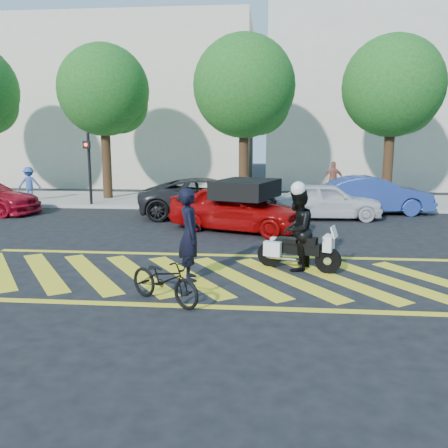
# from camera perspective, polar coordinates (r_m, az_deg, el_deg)

# --- Properties ---
(ground) EXTENTS (90.00, 90.00, 0.00)m
(ground) POSITION_cam_1_polar(r_m,az_deg,el_deg) (10.51, -1.21, -6.32)
(ground) COLOR black
(ground) RESTS_ON ground
(sidewalk) EXTENTS (60.00, 5.00, 0.15)m
(sidewalk) POSITION_cam_1_polar(r_m,az_deg,el_deg) (22.23, 2.32, 2.80)
(sidewalk) COLOR #9E998E
(sidewalk) RESTS_ON ground
(crosswalk) EXTENTS (12.33, 4.00, 0.01)m
(crosswalk) POSITION_cam_1_polar(r_m,az_deg,el_deg) (10.51, -1.42, -6.29)
(crosswalk) COLOR yellow
(crosswalk) RESTS_ON ground
(building_left) EXTENTS (16.00, 8.00, 10.00)m
(building_left) POSITION_cam_1_polar(r_m,az_deg,el_deg) (32.38, -11.41, 13.74)
(building_left) COLOR beige
(building_left) RESTS_ON ground
(building_right) EXTENTS (16.00, 8.00, 11.00)m
(building_right) POSITION_cam_1_polar(r_m,az_deg,el_deg) (32.07, 20.14, 14.25)
(building_right) COLOR beige
(building_right) RESTS_ON ground
(tree_left) EXTENTS (4.20, 4.20, 7.26)m
(tree_left) POSITION_cam_1_polar(r_m,az_deg,el_deg) (23.39, -13.92, 14.97)
(tree_left) COLOR black
(tree_left) RESTS_ON ground
(tree_center) EXTENTS (4.60, 4.60, 7.56)m
(tree_center) POSITION_cam_1_polar(r_m,az_deg,el_deg) (22.18, 2.78, 15.79)
(tree_center) COLOR black
(tree_center) RESTS_ON ground
(tree_right) EXTENTS (4.40, 4.40, 7.41)m
(tree_right) POSITION_cam_1_polar(r_m,az_deg,el_deg) (22.82, 19.90, 14.92)
(tree_right) COLOR black
(tree_right) RESTS_ON ground
(signal_pole) EXTENTS (0.28, 0.43, 3.20)m
(signal_pole) POSITION_cam_1_polar(r_m,az_deg,el_deg) (21.20, -15.96, 7.05)
(signal_pole) COLOR black
(signal_pole) RESTS_ON ground
(officer_bike) EXTENTS (0.64, 0.82, 1.98)m
(officer_bike) POSITION_cam_1_polar(r_m,az_deg,el_deg) (10.07, -4.14, -1.28)
(officer_bike) COLOR black
(officer_bike) RESTS_ON ground
(bicycle) EXTENTS (1.74, 1.43, 0.89)m
(bicycle) POSITION_cam_1_polar(r_m,az_deg,el_deg) (8.85, -7.16, -6.63)
(bicycle) COLOR black
(bicycle) RESTS_ON ground
(police_motorcycle) EXTENTS (1.90, 0.99, 0.87)m
(police_motorcycle) POSITION_cam_1_polar(r_m,az_deg,el_deg) (11.06, 8.79, -3.06)
(police_motorcycle) COLOR black
(police_motorcycle) RESTS_ON ground
(officer_moto) EXTENTS (0.98, 1.11, 1.89)m
(officer_moto) POSITION_cam_1_polar(r_m,az_deg,el_deg) (10.95, 8.78, -0.67)
(officer_moto) COLOR black
(officer_moto) RESTS_ON ground
(red_convertible) EXTENTS (4.77, 3.17, 1.51)m
(red_convertible) POSITION_cam_1_polar(r_m,az_deg,el_deg) (15.40, 1.55, 1.94)
(red_convertible) COLOR #940606
(red_convertible) RESTS_ON ground
(parked_mid_left) EXTENTS (5.57, 3.00, 1.49)m
(parked_mid_left) POSITION_cam_1_polar(r_m,az_deg,el_deg) (18.08, -1.69, 3.17)
(parked_mid_left) COLOR black
(parked_mid_left) RESTS_ON ground
(parked_mid_right) EXTENTS (4.08, 1.79, 1.37)m
(parked_mid_right) POSITION_cam_1_polar(r_m,az_deg,el_deg) (18.09, 12.30, 2.75)
(parked_mid_right) COLOR silver
(parked_mid_right) RESTS_ON ground
(parked_right) EXTENTS (4.65, 1.97, 1.49)m
(parked_right) POSITION_cam_1_polar(r_m,az_deg,el_deg) (19.77, 17.44, 3.34)
(parked_right) COLOR navy
(parked_right) RESTS_ON ground
(pedestrian_left) EXTENTS (1.14, 0.91, 1.54)m
(pedestrian_left) POSITION_cam_1_polar(r_m,az_deg,el_deg) (23.41, -22.37, 4.50)
(pedestrian_left) COLOR #3A57A0
(pedestrian_left) RESTS_ON sidewalk
(pedestrian_right) EXTENTS (1.00, 0.43, 1.69)m
(pedestrian_right) POSITION_cam_1_polar(r_m,az_deg,el_deg) (23.96, 13.02, 5.31)
(pedestrian_right) COLOR #975645
(pedestrian_right) RESTS_ON sidewalk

